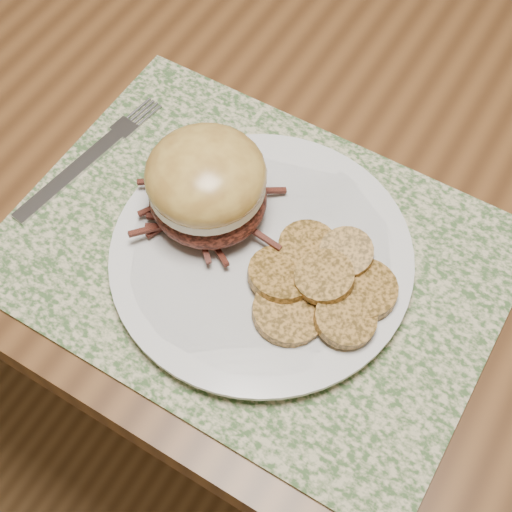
% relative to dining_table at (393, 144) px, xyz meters
% --- Properties ---
extents(ground, '(3.50, 3.50, 0.00)m').
position_rel_dining_table_xyz_m(ground, '(0.00, 0.00, -0.67)').
color(ground, brown).
rests_on(ground, ground).
extents(dining_table, '(1.50, 0.90, 0.75)m').
position_rel_dining_table_xyz_m(dining_table, '(0.00, 0.00, 0.00)').
color(dining_table, brown).
rests_on(dining_table, ground).
extents(placemat, '(0.45, 0.33, 0.00)m').
position_rel_dining_table_xyz_m(placemat, '(-0.04, -0.26, 0.08)').
color(placemat, '#3B582D').
rests_on(placemat, dining_table).
extents(dinner_plate, '(0.26, 0.26, 0.02)m').
position_rel_dining_table_xyz_m(dinner_plate, '(-0.03, -0.26, 0.09)').
color(dinner_plate, silver).
rests_on(dinner_plate, placemat).
extents(pork_sandwich, '(0.15, 0.14, 0.09)m').
position_rel_dining_table_xyz_m(pork_sandwich, '(-0.09, -0.24, 0.14)').
color(pork_sandwich, black).
rests_on(pork_sandwich, dinner_plate).
extents(roasted_potatoes, '(0.15, 0.15, 0.03)m').
position_rel_dining_table_xyz_m(roasted_potatoes, '(0.04, -0.26, 0.11)').
color(roasted_potatoes, '#A57130').
rests_on(roasted_potatoes, dinner_plate).
extents(fork, '(0.04, 0.19, 0.00)m').
position_rel_dining_table_xyz_m(fork, '(-0.24, -0.24, 0.09)').
color(fork, '#B1B1B8').
rests_on(fork, placemat).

